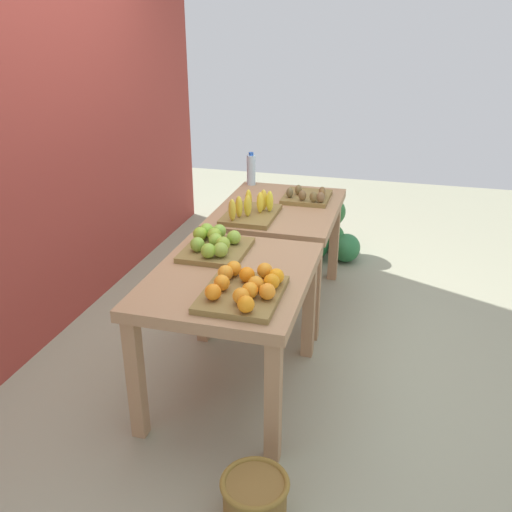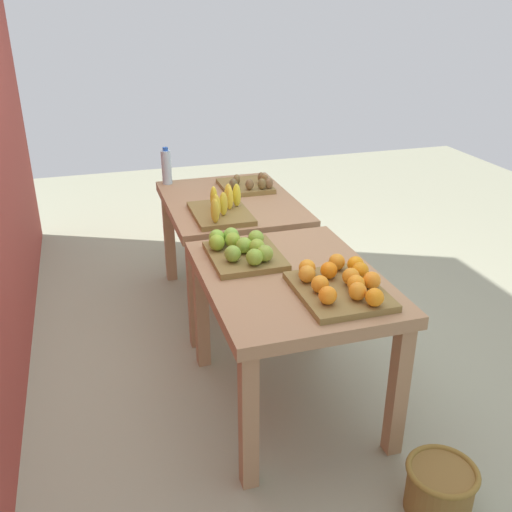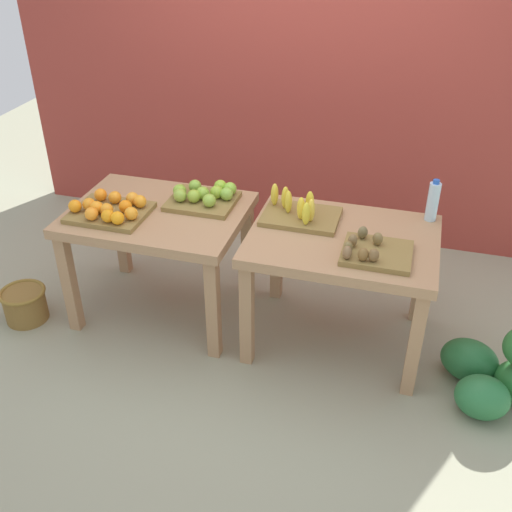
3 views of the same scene
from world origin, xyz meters
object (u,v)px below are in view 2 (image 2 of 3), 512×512
display_table_left (290,295)px  watermelon_pile (232,225)px  kiwi_bin (248,185)px  water_bottle (166,167)px  orange_bin (341,284)px  wicker_basket (440,488)px  banana_crate (222,209)px  apple_bin (242,250)px  display_table_right (231,215)px

display_table_left → watermelon_pile: (2.04, -0.25, -0.44)m
kiwi_bin → water_bottle: (0.28, 0.49, 0.09)m
orange_bin → water_bottle: 1.86m
display_table_left → watermelon_pile: display_table_left is taller
wicker_basket → watermelon_pile: bearing=2.1°
watermelon_pile → banana_crate: bearing=162.8°
display_table_left → watermelon_pile: size_ratio=1.65×
wicker_basket → apple_bin: bearing=26.0°
orange_bin → kiwi_bin: bearing=-0.8°
display_table_right → banana_crate: (-0.28, 0.12, 0.15)m
apple_bin → watermelon_pile: (1.80, -0.41, -0.59)m
apple_bin → wicker_basket: apple_bin is taller
display_table_left → water_bottle: size_ratio=4.13×
display_table_left → banana_crate: (0.84, 0.12, 0.15)m
water_bottle → kiwi_bin: bearing=-119.3°
display_table_right → wicker_basket: (-1.93, -0.35, -0.51)m
orange_bin → wicker_basket: bearing=-160.6°
orange_bin → banana_crate: bearing=14.0°
banana_crate → display_table_left: bearing=-171.6°
apple_bin → watermelon_pile: 1.94m
kiwi_bin → watermelon_pile: kiwi_bin is taller
watermelon_pile → water_bottle: bearing=129.2°
kiwi_bin → banana_crate: bearing=147.5°
apple_bin → orange_bin: bearing=-146.6°
apple_bin → kiwi_bin: bearing=-17.4°
kiwi_bin → wicker_basket: bearing=-175.0°
display_table_right → water_bottle: 0.60m
display_table_right → kiwi_bin: (0.17, -0.16, 0.14)m
kiwi_bin → wicker_basket: (-2.11, -0.19, -0.64)m
display_table_left → wicker_basket: size_ratio=3.62×
display_table_right → orange_bin: size_ratio=2.31×
display_table_right → kiwi_bin: bearing=-43.3°
display_table_right → water_bottle: size_ratio=4.13×
display_table_right → banana_crate: 0.34m
display_table_right → watermelon_pile: display_table_right is taller
banana_crate → kiwi_bin: banana_crate is taller
display_table_left → kiwi_bin: kiwi_bin is taller
banana_crate → water_bottle: (0.73, 0.20, 0.08)m
apple_bin → wicker_basket: (-1.06, -0.52, -0.66)m
display_table_right → watermelon_pile: size_ratio=1.65×
display_table_left → water_bottle: water_bottle is taller
banana_crate → wicker_basket: size_ratio=1.53×
orange_bin → watermelon_pile: bearing=-2.6°
display_table_left → banana_crate: banana_crate is taller
display_table_left → orange_bin: size_ratio=2.31×
orange_bin → watermelon_pile: 2.35m
watermelon_pile → wicker_basket: (-2.85, -0.10, -0.06)m
watermelon_pile → apple_bin: bearing=167.1°
display_table_right → apple_bin: apple_bin is taller
display_table_left → banana_crate: bearing=8.4°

